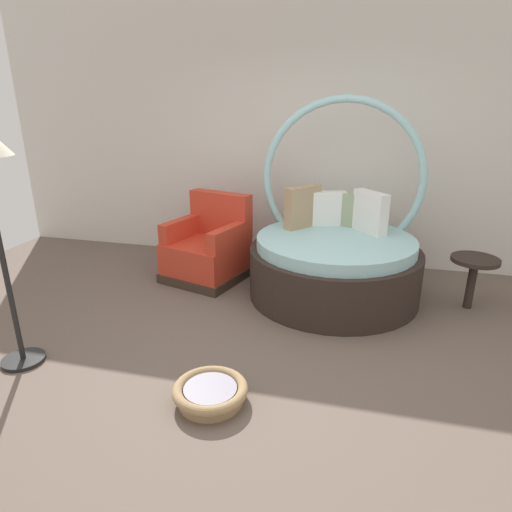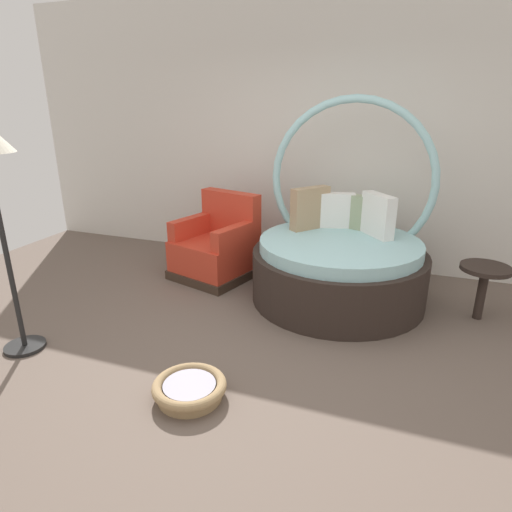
{
  "view_description": "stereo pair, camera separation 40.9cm",
  "coord_description": "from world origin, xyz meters",
  "views": [
    {
      "loc": [
        0.66,
        -2.89,
        1.93
      ],
      "look_at": [
        -0.28,
        0.85,
        0.55
      ],
      "focal_mm": 30.72,
      "sensor_mm": 36.0,
      "label": 1
    },
    {
      "loc": [
        1.05,
        -2.77,
        1.93
      ],
      "look_at": [
        -0.28,
        0.85,
        0.55
      ],
      "focal_mm": 30.72,
      "sensor_mm": 36.0,
      "label": 2
    }
  ],
  "objects": [
    {
      "name": "round_daybed",
      "position": [
        0.42,
        1.42,
        0.42
      ],
      "size": [
        1.72,
        1.72,
        1.98
      ],
      "color": "#2D231E",
      "rests_on": "ground_plane"
    },
    {
      "name": "side_table",
      "position": [
        1.74,
        1.39,
        0.43
      ],
      "size": [
        0.44,
        0.44,
        0.52
      ],
      "color": "#2D231E",
      "rests_on": "ground_plane"
    },
    {
      "name": "red_armchair",
      "position": [
        -1.0,
        1.53,
        0.33
      ],
      "size": [
        0.99,
        0.99,
        0.94
      ],
      "color": "#38281E",
      "rests_on": "ground_plane"
    },
    {
      "name": "ground_plane",
      "position": [
        0.0,
        0.0,
        -0.01
      ],
      "size": [
        8.0,
        8.0,
        0.02
      ],
      "primitive_type": "cube",
      "color": "#66564C"
    },
    {
      "name": "back_wall",
      "position": [
        0.0,
        2.46,
        1.56
      ],
      "size": [
        8.0,
        0.12,
        3.13
      ],
      "primitive_type": "cube",
      "color": "silver",
      "rests_on": "ground_plane"
    },
    {
      "name": "pet_basket",
      "position": [
        -0.24,
        -0.58,
        0.07
      ],
      "size": [
        0.51,
        0.51,
        0.13
      ],
      "color": "#9E7F56",
      "rests_on": "ground_plane"
    }
  ]
}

